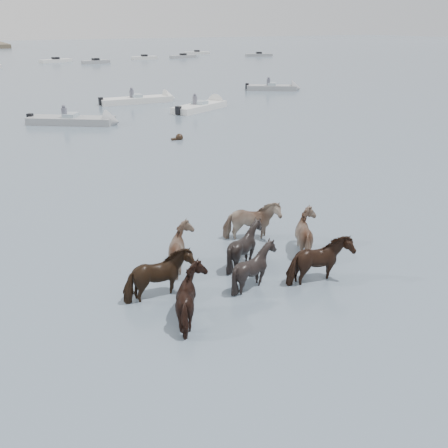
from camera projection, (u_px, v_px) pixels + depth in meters
ground at (277, 274)px, 13.24m from camera, size 400.00×400.00×0.00m
pony_herd at (243, 257)px, 13.09m from camera, size 6.44×4.58×1.49m
swimming_pony at (179, 138)px, 28.35m from camera, size 0.72×0.44×0.44m
motorboat_b at (83, 121)px, 32.53m from camera, size 5.98×4.84×1.92m
motorboat_c at (146, 100)px, 41.50m from camera, size 6.73×1.91×1.92m
motorboat_d at (206, 106)px, 38.34m from camera, size 5.81×4.01×1.92m
motorboat_e at (279, 88)px, 48.88m from camera, size 5.38×4.33×1.92m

